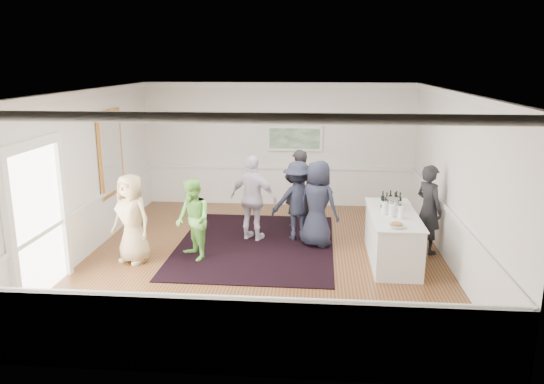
# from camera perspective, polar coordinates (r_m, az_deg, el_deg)

# --- Properties ---
(floor) EXTENTS (8.00, 8.00, 0.00)m
(floor) POSITION_cam_1_polar(r_m,az_deg,el_deg) (10.40, -0.82, -7.07)
(floor) COLOR brown
(floor) RESTS_ON ground
(ceiling) EXTENTS (7.00, 8.00, 0.02)m
(ceiling) POSITION_cam_1_polar(r_m,az_deg,el_deg) (9.72, -0.88, 10.82)
(ceiling) COLOR white
(ceiling) RESTS_ON wall_back
(wall_left) EXTENTS (0.02, 8.00, 3.20)m
(wall_left) POSITION_cam_1_polar(r_m,az_deg,el_deg) (10.85, -19.58, 1.81)
(wall_left) COLOR white
(wall_left) RESTS_ON floor
(wall_right) EXTENTS (0.02, 8.00, 3.20)m
(wall_right) POSITION_cam_1_polar(r_m,az_deg,el_deg) (10.21, 19.10, 1.13)
(wall_right) COLOR white
(wall_right) RESTS_ON floor
(wall_back) EXTENTS (7.00, 0.02, 3.20)m
(wall_back) POSITION_cam_1_polar(r_m,az_deg,el_deg) (13.86, 0.78, 5.11)
(wall_back) COLOR white
(wall_back) RESTS_ON floor
(wall_front) EXTENTS (7.00, 0.02, 3.20)m
(wall_front) POSITION_cam_1_polar(r_m,az_deg,el_deg) (6.12, -4.54, -6.48)
(wall_front) COLOR white
(wall_front) RESTS_ON floor
(wainscoting) EXTENTS (7.00, 8.00, 1.00)m
(wainscoting) POSITION_cam_1_polar(r_m,az_deg,el_deg) (10.23, -0.83, -4.46)
(wainscoting) COLOR white
(wainscoting) RESTS_ON floor
(mirror) EXTENTS (0.05, 1.25, 1.85)m
(mirror) POSITION_cam_1_polar(r_m,az_deg,el_deg) (11.97, -16.94, 4.06)
(mirror) COLOR #CA843B
(mirror) RESTS_ON wall_left
(doorway) EXTENTS (0.10, 1.78, 2.56)m
(doorway) POSITION_cam_1_polar(r_m,az_deg,el_deg) (9.22, -23.94, -1.82)
(doorway) COLOR white
(doorway) RESTS_ON wall_left
(landscape_painting) EXTENTS (1.44, 0.06, 0.66)m
(landscape_painting) POSITION_cam_1_polar(r_m,az_deg,el_deg) (13.76, 2.43, 5.79)
(landscape_painting) COLOR white
(landscape_painting) RESTS_ON wall_back
(area_rug) EXTENTS (3.24, 4.22, 0.02)m
(area_rug) POSITION_cam_1_polar(r_m,az_deg,el_deg) (11.09, -1.76, -5.65)
(area_rug) COLOR black
(area_rug) RESTS_ON floor
(serving_table) EXTENTS (0.88, 2.31, 0.94)m
(serving_table) POSITION_cam_1_polar(r_m,az_deg,el_deg) (10.38, 12.80, -4.71)
(serving_table) COLOR silver
(serving_table) RESTS_ON floor
(bartender) EXTENTS (0.70, 0.77, 1.77)m
(bartender) POSITION_cam_1_polar(r_m,az_deg,el_deg) (10.89, 16.50, -1.77)
(bartender) COLOR black
(bartender) RESTS_ON floor
(guest_tan) EXTENTS (0.98, 0.82, 1.71)m
(guest_tan) POSITION_cam_1_polar(r_m,az_deg,el_deg) (10.28, -14.86, -2.78)
(guest_tan) COLOR tan
(guest_tan) RESTS_ON floor
(guest_green) EXTENTS (0.93, 0.97, 1.57)m
(guest_green) POSITION_cam_1_polar(r_m,az_deg,el_deg) (10.21, -8.50, -2.98)
(guest_green) COLOR #78CF53
(guest_green) RESTS_ON floor
(guest_lilac) EXTENTS (1.16, 0.79, 1.82)m
(guest_lilac) POSITION_cam_1_polar(r_m,az_deg,el_deg) (11.16, -2.03, -0.70)
(guest_lilac) COLOR silver
(guest_lilac) RESTS_ON floor
(guest_dark_a) EXTENTS (1.22, 0.88, 1.69)m
(guest_dark_a) POSITION_cam_1_polar(r_m,az_deg,el_deg) (11.22, 2.74, -0.96)
(guest_dark_a) COLOR #1C1F2F
(guest_dark_a) RESTS_ON floor
(guest_dark_b) EXTENTS (0.77, 0.63, 1.80)m
(guest_dark_b) POSITION_cam_1_polar(r_m,az_deg,el_deg) (12.04, 2.86, 0.35)
(guest_dark_b) COLOR black
(guest_dark_b) RESTS_ON floor
(guest_navy) EXTENTS (1.04, 0.94, 1.79)m
(guest_navy) POSITION_cam_1_polar(r_m,az_deg,el_deg) (10.83, 4.96, -1.29)
(guest_navy) COLOR #1C1F2F
(guest_navy) RESTS_ON floor
(wine_bottles) EXTENTS (0.41, 0.29, 0.31)m
(wine_bottles) POSITION_cam_1_polar(r_m,az_deg,el_deg) (10.68, 12.63, -0.70)
(wine_bottles) COLOR black
(wine_bottles) RESTS_ON serving_table
(juice_pitchers) EXTENTS (0.38, 0.38, 0.24)m
(juice_pitchers) POSITION_cam_1_polar(r_m,az_deg,el_deg) (10.01, 12.84, -1.91)
(juice_pitchers) COLOR #59A73B
(juice_pitchers) RESTS_ON serving_table
(ice_bucket) EXTENTS (0.26, 0.26, 0.25)m
(ice_bucket) POSITION_cam_1_polar(r_m,az_deg,el_deg) (10.39, 12.85, -1.36)
(ice_bucket) COLOR silver
(ice_bucket) RESTS_ON serving_table
(nut_bowl) EXTENTS (0.28, 0.28, 0.08)m
(nut_bowl) POSITION_cam_1_polar(r_m,az_deg,el_deg) (9.39, 13.28, -3.50)
(nut_bowl) COLOR white
(nut_bowl) RESTS_ON serving_table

